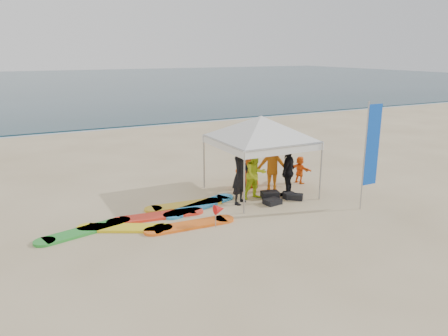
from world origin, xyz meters
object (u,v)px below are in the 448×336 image
person_seated (300,170)px  marker_pennant (219,209)px  person_black_a (240,174)px  surfboard_spread (160,218)px  person_yellow (255,175)px  canopy_tent (261,116)px  person_black_b (288,171)px  person_orange_b (249,161)px  feather_flag (371,147)px  person_orange_a (272,165)px

person_seated → marker_pennant: person_seated is taller
person_black_a → surfboard_spread: 2.85m
person_yellow → canopy_tent: 1.90m
person_black_a → person_seated: (2.97, 0.92, -0.45)m
person_black_b → canopy_tent: bearing=-77.5°
person_yellow → person_seated: bearing=17.5°
person_black_a → person_black_b: 1.77m
person_orange_b → surfboard_spread: (-3.74, -1.39, -0.91)m
person_seated → surfboard_spread: 5.78m
person_orange_b → person_seated: size_ratio=1.91×
marker_pennant → feather_flag: bearing=-8.9°
person_black_b → feather_flag: size_ratio=0.50×
person_black_a → person_seated: size_ratio=1.91×
canopy_tent → person_orange_a: bearing=8.2°
person_black_b → feather_flag: (1.47, -2.07, 1.09)m
feather_flag → surfboard_spread: 6.54m
person_yellow → surfboard_spread: person_yellow is taller
person_black_b → person_orange_b: (-0.73, 1.32, 0.12)m
canopy_tent → surfboard_spread: canopy_tent is taller
person_black_a → canopy_tent: 2.06m
person_orange_a → marker_pennant: bearing=69.8°
canopy_tent → feather_flag: size_ratio=1.22×
person_black_a → surfboard_spread: bearing=145.0°
person_yellow → surfboard_spread: (-3.34, -0.28, -0.77)m
person_orange_a → person_black_b: (0.15, -0.70, -0.07)m
person_black_b → canopy_tent: canopy_tent is taller
person_black_a → feather_flag: bearing=-70.4°
person_yellow → marker_pennant: size_ratio=2.53×
person_orange_b → person_seated: person_orange_b is taller
canopy_tent → surfboard_spread: size_ratio=0.69×
canopy_tent → surfboard_spread: bearing=-169.6°
person_orange_a → person_seated: size_ratio=1.80×
person_seated → surfboard_spread: bearing=91.8°
person_seated → feather_flag: feather_flag is taller
canopy_tent → person_orange_b: bearing=92.6°
person_orange_a → person_seated: 1.43m
person_orange_b → marker_pennant: bearing=41.1°
person_orange_a → person_orange_b: 0.85m
person_orange_a → feather_flag: (1.62, -2.77, 1.02)m
person_seated → surfboard_spread: (-5.67, -1.03, -0.46)m
person_orange_a → person_yellow: bearing=62.8°
person_black_a → person_orange_b: 1.65m
person_yellow → feather_flag: (2.59, -2.28, 1.11)m
canopy_tent → person_black_b: bearing=-41.6°
feather_flag → person_yellow: bearing=138.7°
marker_pennant → surfboard_spread: bearing=135.4°
surfboard_spread → person_seated: bearing=10.3°
person_orange_a → canopy_tent: size_ratio=0.45×
person_orange_a → person_orange_b: bearing=-11.1°
person_black_b → marker_pennant: size_ratio=2.58×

